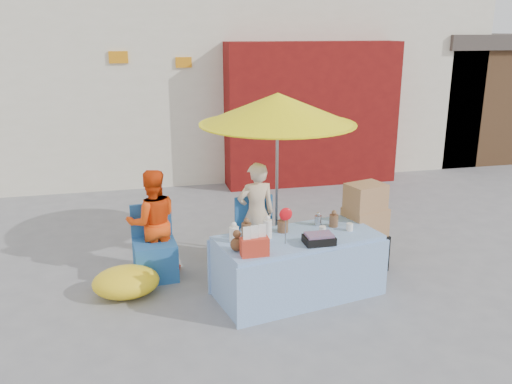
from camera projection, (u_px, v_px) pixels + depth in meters
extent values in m
plane|color=slate|center=(245.00, 296.00, 5.95)|extent=(80.00, 80.00, 0.00)
cube|color=silver|center=(176.00, 55.00, 11.81)|extent=(12.00, 5.00, 4.50)
cube|color=maroon|center=(312.00, 114.00, 9.97)|extent=(3.20, 0.60, 2.60)
cube|color=#4C331E|center=(461.00, 101.00, 12.64)|extent=(2.60, 3.00, 2.40)
cube|color=#3F3833|center=(468.00, 41.00, 12.24)|extent=(2.80, 3.20, 0.30)
cube|color=orange|center=(118.00, 57.00, 9.17)|extent=(0.32, 0.04, 0.20)
cube|color=orange|center=(184.00, 62.00, 9.45)|extent=(0.28, 0.04, 0.18)
cube|color=#95BFEF|center=(297.00, 265.00, 5.90)|extent=(1.86, 1.10, 0.69)
cube|color=#95BFEF|center=(316.00, 282.00, 5.56)|extent=(1.76, 0.38, 0.64)
cube|color=#95BFEF|center=(281.00, 254.00, 6.26)|extent=(1.76, 0.38, 0.64)
cylinder|color=white|center=(234.00, 234.00, 5.62)|extent=(0.12, 0.12, 0.16)
cylinder|color=brown|center=(247.00, 230.00, 5.78)|extent=(0.13, 0.13, 0.15)
cylinder|color=white|center=(268.00, 229.00, 5.72)|extent=(0.11, 0.11, 0.20)
cylinder|color=brown|center=(283.00, 226.00, 5.91)|extent=(0.14, 0.14, 0.13)
cylinder|color=#B2B2B7|center=(318.00, 221.00, 6.11)|extent=(0.10, 0.10, 0.11)
cylinder|color=brown|center=(334.00, 221.00, 6.06)|extent=(0.12, 0.12, 0.14)
cylinder|color=white|center=(323.00, 230.00, 5.86)|extent=(0.09, 0.09, 0.08)
cylinder|color=white|center=(350.00, 227.00, 5.95)|extent=(0.09, 0.09, 0.08)
sphere|color=brown|center=(237.00, 244.00, 5.40)|extent=(0.14, 0.14, 0.14)
ellipsoid|color=red|center=(286.00, 214.00, 5.50)|extent=(0.14, 0.07, 0.14)
cube|color=red|center=(255.00, 247.00, 5.28)|extent=(0.29, 0.18, 0.18)
cube|color=black|center=(319.00, 240.00, 5.59)|extent=(0.35, 0.28, 0.08)
cube|color=#215798|center=(155.00, 260.00, 6.33)|extent=(0.51, 0.49, 0.45)
cube|color=#215798|center=(151.00, 220.00, 6.41)|extent=(0.48, 0.07, 0.40)
cube|color=#215798|center=(259.00, 250.00, 6.61)|extent=(0.51, 0.49, 0.45)
cube|color=#215798|center=(254.00, 212.00, 6.69)|extent=(0.48, 0.07, 0.40)
imported|color=#F3450C|center=(153.00, 222.00, 6.35)|extent=(0.65, 0.53, 1.28)
imported|color=beige|center=(256.00, 214.00, 6.63)|extent=(0.49, 0.34, 1.29)
cylinder|color=gray|center=(277.00, 181.00, 6.73)|extent=(0.04, 0.04, 2.00)
cone|color=#FDEC0C|center=(278.00, 109.00, 6.47)|extent=(1.90, 1.90, 0.38)
cylinder|color=#FDEC0C|center=(278.00, 124.00, 6.52)|extent=(1.90, 1.90, 0.02)
cube|color=black|center=(363.00, 252.00, 6.55)|extent=(0.58, 0.52, 0.45)
cube|color=#A5754A|center=(365.00, 222.00, 6.44)|extent=(0.54, 0.47, 0.34)
cube|color=#A5754A|center=(366.00, 197.00, 6.32)|extent=(0.50, 0.42, 0.30)
ellipsoid|color=yellow|center=(126.00, 282.00, 5.92)|extent=(0.87, 0.77, 0.33)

